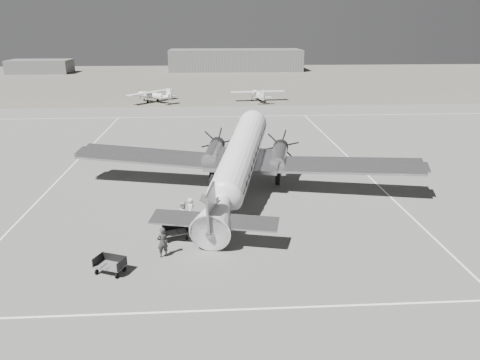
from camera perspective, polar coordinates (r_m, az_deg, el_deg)
The scene contains 16 objects.
ground at distance 37.79m, azimuth 1.69°, elevation -3.49°, with size 260.00×260.00×0.00m, color slate.
taxi_line_near at distance 25.42m, azimuth 4.68°, elevation -15.29°, with size 60.00×0.15×0.01m, color white.
taxi_line_right at distance 40.64m, azimuth 18.82°, elevation -2.90°, with size 0.15×80.00×0.01m, color white.
taxi_line_left at distance 49.29m, azimuth -20.77°, elevation 0.57°, with size 0.15×60.00×0.01m, color white.
taxi_line_horizon at distance 76.29m, azimuth -1.07°, elevation 7.76°, with size 90.00×0.15×0.01m, color white.
grass_infield at distance 130.71m, azimuth -2.20°, elevation 12.20°, with size 260.00×90.00×0.01m, color #58564A.
hangar_main at distance 155.50m, azimuth -0.57°, elevation 14.42°, with size 42.00×14.00×6.60m.
shed_secondary at distance 159.02m, azimuth -23.17°, elevation 12.61°, with size 18.00×10.00×4.00m, color #555555.
dc3_airliner at distance 39.32m, azimuth -0.18°, elevation 2.02°, with size 31.49×21.85×6.00m, color #A6A6A8, non-canonical shape.
light_plane_left at distance 91.77m, azimuth -10.53°, elevation 9.99°, with size 11.02×8.94×2.29m, color silver, non-canonical shape.
light_plane_right at distance 91.62m, azimuth 2.26°, elevation 10.23°, with size 10.56×8.57×2.19m, color silver, non-canonical shape.
baggage_cart_near at distance 32.74m, azimuth -7.86°, elevation -6.30°, with size 1.77×1.25×1.00m, color #555555, non-canonical shape.
baggage_cart_far at distance 29.24m, azimuth -15.56°, elevation -9.99°, with size 1.81×1.28×1.02m, color #555555, non-canonical shape.
ground_crew at distance 30.24m, azimuth -9.42°, elevation -7.49°, with size 0.73×0.48×2.01m, color #2D2D2D.
ramp_agent at distance 34.34m, azimuth -6.87°, elevation -4.16°, with size 0.96×0.75×1.98m, color beige.
passenger at distance 36.05m, azimuth -6.03°, elevation -3.37°, with size 0.76×0.49×1.55m, color silver.
Camera 1 is at (-3.33, -34.91, 14.08)m, focal length 35.00 mm.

